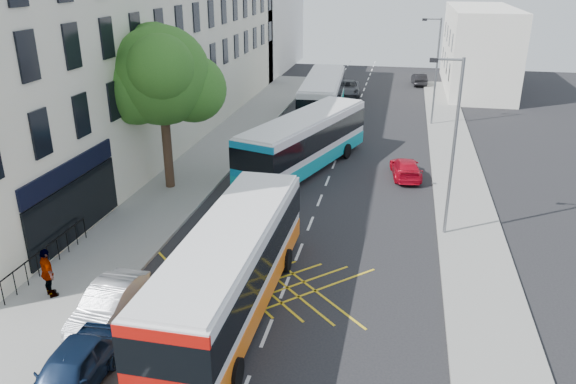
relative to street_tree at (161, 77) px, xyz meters
The scene contains 18 objects.
pavement_left 6.22m from the street_tree, 73.47° to the left, with size 5.00×70.00×0.15m, color gray.
pavement_right 17.17m from the street_tree, ahead, with size 3.00×70.00×0.15m, color gray.
terrace_main 11.00m from the street_tree, 119.95° to the left, with size 8.30×45.00×13.50m.
terrace_far 40.43m from the street_tree, 97.81° to the left, with size 8.00×20.00×10.00m, color silver.
building_right 38.43m from the street_tree, 59.43° to the left, with size 6.00×18.00×8.00m, color silver.
street_tree is the anchor object (origin of this frame).
lamp_near 15.10m from the street_tree, 11.40° to the right, with size 1.45×0.15×8.00m.
lamp_far 22.57m from the street_tree, 49.19° to the left, with size 1.45×0.15×8.00m.
railings 11.22m from the street_tree, 97.02° to the right, with size 0.08×5.60×1.14m, color black, non-canonical shape.
bus_near 13.65m from the street_tree, 57.26° to the right, with size 3.00×11.63×3.26m.
bus_mid 9.49m from the street_tree, 35.12° to the left, with size 6.32×12.15×3.34m.
bus_far 18.92m from the street_tree, 70.69° to the left, with size 3.62×12.49×3.47m.
parked_car_blue 17.19m from the street_tree, 77.17° to the right, with size 1.65×4.09×1.39m, color #0E1C38.
parked_car_silver 13.83m from the street_tree, 76.68° to the right, with size 1.39×3.98×1.31m, color #A2A3A9.
red_hatchback 14.89m from the street_tree, 19.62° to the left, with size 1.58×3.90×1.13m, color red.
distant_car_grey 28.45m from the street_tree, 75.19° to the left, with size 2.27×4.93×1.37m, color #404248.
distant_car_dark 36.87m from the street_tree, 67.38° to the left, with size 1.31×3.76×1.24m, color black.
pedestrian_far 12.65m from the street_tree, 89.43° to the right, with size 1.13×0.47×1.94m, color gray.
Camera 1 is at (3.95, -12.48, 11.59)m, focal length 35.00 mm.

